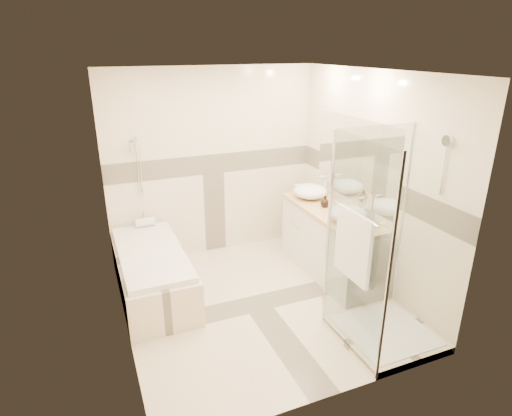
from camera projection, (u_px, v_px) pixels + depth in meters
name	position (u px, v px, depth m)	size (l,w,h in m)	color
room	(261.00, 197.00, 4.41)	(2.82, 3.02, 2.52)	beige
bathtub	(152.00, 270.00, 4.91)	(0.75, 1.70, 0.56)	beige
vanity	(330.00, 242.00, 5.33)	(0.58, 1.62, 0.85)	white
shower_enclosure	(375.00, 292.00, 4.10)	(0.96, 0.93, 2.04)	beige
vessel_sink_near	(310.00, 191.00, 5.59)	(0.44, 0.44, 0.18)	white
vessel_sink_far	(347.00, 214.00, 4.85)	(0.43, 0.43, 0.17)	white
faucet_near	(325.00, 184.00, 5.64)	(0.12, 0.03, 0.29)	silver
faucet_far	(364.00, 205.00, 4.91)	(0.11, 0.03, 0.27)	silver
amenity_bottle_a	(339.00, 209.00, 5.01)	(0.07, 0.07, 0.16)	black
amenity_bottle_b	(325.00, 201.00, 5.28)	(0.11, 0.11, 0.14)	black
folded_towels	(303.00, 190.00, 5.78)	(0.17, 0.28, 0.09)	white
rolled_towel	(145.00, 222.00, 5.45)	(0.11, 0.11, 0.24)	white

